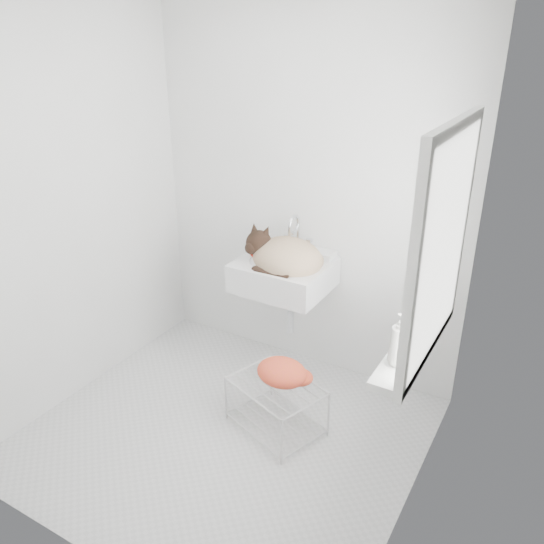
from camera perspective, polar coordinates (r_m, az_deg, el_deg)
The scene contains 15 objects.
floor at distance 3.45m, azimuth -4.89°, elevation -16.37°, with size 2.20×2.00×0.02m, color silver.
back_wall at distance 3.62m, azimuth 3.49°, elevation 8.29°, with size 2.20×0.02×2.50m, color white.
right_wall at distance 2.38m, azimuth 16.35°, elevation -1.36°, with size 0.02×2.00×2.50m, color white.
left_wall at distance 3.54m, azimuth -20.57°, elevation 6.39°, with size 0.02×2.00×2.50m, color white.
window_glass at distance 2.53m, azimuth 17.45°, elevation 2.46°, with size 0.01×0.80×1.00m, color white.
window_frame at distance 2.53m, azimuth 17.12°, elevation 2.53°, with size 0.04×0.90×1.10m, color white.
windowsill at distance 2.77m, azimuth 14.61°, elevation -7.28°, with size 0.16×0.88×0.04m, color white.
sink at distance 3.54m, azimuth 1.24°, elevation 1.10°, with size 0.58×0.51×0.23m, color white.
faucet at distance 3.64m, azimuth 2.63°, elevation 4.08°, with size 0.21×0.15×0.21m, color silver, non-canonical shape.
cat at distance 3.51m, azimuth 1.26°, elevation 1.58°, with size 0.54×0.48×0.31m.
wire_rack at distance 3.39m, azimuth 0.42°, elevation -13.81°, with size 0.52×0.37×0.31m, color silver.
towel at distance 3.30m, azimuth 1.03°, elevation -10.88°, with size 0.31×0.22×0.13m, color orange.
bottle_a at distance 2.56m, azimuth 12.91°, elevation -9.30°, with size 0.08×0.08×0.22m, color beige.
bottle_b at distance 2.72m, azimuth 14.16°, elevation -7.35°, with size 0.09×0.09×0.19m, color #2A7F6D.
bottle_c at distance 2.87m, azimuth 15.22°, elevation -5.67°, with size 0.14×0.14×0.18m, color silver.
Camera 1 is at (1.55, -2.12, 2.24)m, focal length 36.22 mm.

